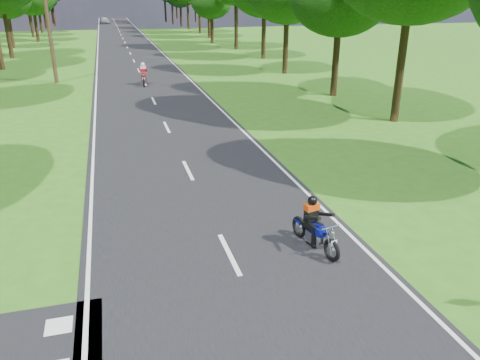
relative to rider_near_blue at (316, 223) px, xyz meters
name	(u,v)px	position (x,y,z in m)	size (l,w,h in m)	color
ground	(253,303)	(-2.12, -1.73, -0.69)	(160.00, 160.00, 0.00)	#2E6116
main_road	(127,47)	(-2.12, 48.27, -0.68)	(7.00, 140.00, 0.02)	black
road_markings	(127,49)	(-2.26, 46.40, -0.67)	(7.40, 140.00, 0.01)	silver
telegraph_pole	(48,22)	(-8.12, 26.27, 3.38)	(1.20, 0.26, 8.00)	#382616
rider_near_blue	(316,223)	(0.00, 0.00, 0.00)	(0.54, 1.61, 1.34)	#0C158C
rider_far_red	(143,74)	(-2.22, 23.62, 0.08)	(0.60, 1.80, 1.50)	#A51C0C
distant_car	(104,20)	(-4.27, 95.19, 0.01)	(1.61, 4.01, 1.37)	silver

